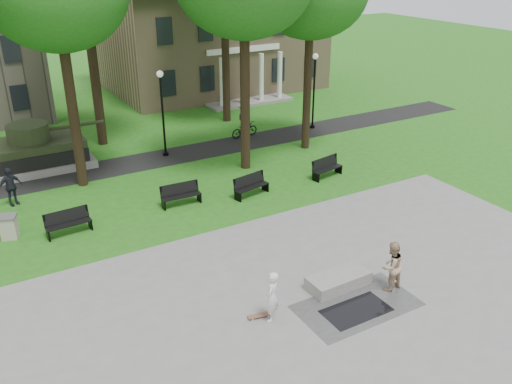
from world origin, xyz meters
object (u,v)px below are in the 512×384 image
Objects in this scene: trash_bin at (9,227)px; skateboarder at (272,297)px; concrete_block at (338,280)px; friend_watching at (391,266)px; park_bench_0 at (68,222)px; cyclist at (244,124)px.

skateboarder is at bearing -56.95° from trash_bin.
concrete_block is 1.24× the size of friend_watching.
park_bench_0 is at bearing -109.32° from skateboarder.
skateboarder is (-2.93, -0.40, 0.62)m from concrete_block.
skateboarder is at bearing 145.70° from cyclist.
cyclist is (4.94, 15.62, 0.60)m from concrete_block.
cyclist reaches higher than skateboarder.
friend_watching is (4.34, -0.57, 0.04)m from skateboarder.
skateboarder reaches higher than concrete_block.
trash_bin is (-9.24, 9.30, 0.24)m from concrete_block.
park_bench_0 is (-4.20, 8.90, -0.34)m from skateboarder.
trash_bin is (-2.12, 0.81, -0.04)m from park_bench_0.
park_bench_0 reaches higher than concrete_block.
concrete_block is 3.02m from skateboarder.
concrete_block is at bearing -53.75° from park_bench_0.
cyclist is at bearing -160.73° from skateboarder.
friend_watching is at bearing 127.94° from skateboarder.
trash_bin is at bearing -101.53° from skateboarder.
trash_bin is at bearing -47.85° from friend_watching.
cyclist is at bearing -105.89° from friend_watching.
park_bench_0 is (-7.13, 8.49, 0.28)m from concrete_block.
concrete_block is 1.84m from friend_watching.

